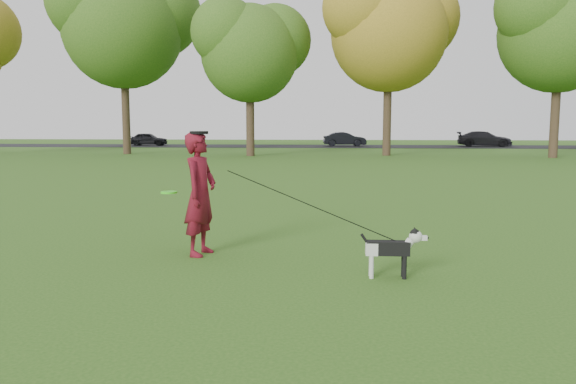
# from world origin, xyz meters

# --- Properties ---
(ground) EXTENTS (120.00, 120.00, 0.00)m
(ground) POSITION_xyz_m (0.00, 0.00, 0.00)
(ground) COLOR #285116
(ground) RESTS_ON ground
(road) EXTENTS (120.00, 7.00, 0.02)m
(road) POSITION_xyz_m (0.00, 40.00, 0.01)
(road) COLOR black
(road) RESTS_ON ground
(man) EXTENTS (0.55, 0.71, 1.75)m
(man) POSITION_xyz_m (-1.05, 0.54, 0.87)
(man) COLOR #5A0C1D
(man) RESTS_ON ground
(dog) EXTENTS (0.82, 0.16, 0.62)m
(dog) POSITION_xyz_m (1.55, -0.47, 0.38)
(dog) COLOR black
(dog) RESTS_ON ground
(car_left) EXTENTS (3.32, 1.46, 1.11)m
(car_left) POSITION_xyz_m (-15.00, 40.00, 0.58)
(car_left) COLOR black
(car_left) RESTS_ON road
(car_mid) EXTENTS (3.65, 1.56, 1.17)m
(car_mid) POSITION_xyz_m (1.80, 40.00, 0.60)
(car_mid) COLOR black
(car_mid) RESTS_ON road
(car_right) EXTENTS (4.55, 2.45, 1.25)m
(car_right) POSITION_xyz_m (13.20, 40.00, 0.65)
(car_right) COLOR #222127
(car_right) RESTS_ON road
(man_held_items) EXTENTS (3.26, 1.14, 1.34)m
(man_held_items) POSITION_xyz_m (0.51, 0.01, 0.82)
(man_held_items) COLOR #40F51E
(man_held_items) RESTS_ON ground
(tree_row) EXTENTS (51.74, 8.86, 12.01)m
(tree_row) POSITION_xyz_m (-1.43, 26.07, 7.41)
(tree_row) COLOR #38281C
(tree_row) RESTS_ON ground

